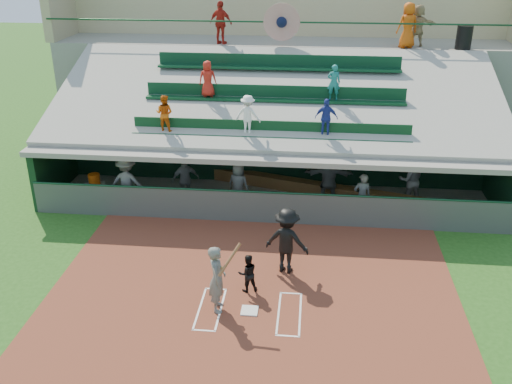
# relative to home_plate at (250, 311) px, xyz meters

# --- Properties ---
(ground) EXTENTS (100.00, 100.00, 0.00)m
(ground) POSITION_rel_home_plate_xyz_m (0.00, 0.00, -0.04)
(ground) COLOR #214E15
(ground) RESTS_ON ground
(dirt_slab) EXTENTS (11.00, 9.00, 0.02)m
(dirt_slab) POSITION_rel_home_plate_xyz_m (0.00, 0.50, -0.03)
(dirt_slab) COLOR maroon
(dirt_slab) RESTS_ON ground
(home_plate) EXTENTS (0.43, 0.43, 0.03)m
(home_plate) POSITION_rel_home_plate_xyz_m (0.00, 0.00, 0.00)
(home_plate) COLOR silver
(home_plate) RESTS_ON dirt_slab
(batters_box_chalk) EXTENTS (2.65, 1.85, 0.01)m
(batters_box_chalk) POSITION_rel_home_plate_xyz_m (0.00, 0.00, -0.01)
(batters_box_chalk) COLOR white
(batters_box_chalk) RESTS_ON dirt_slab
(dugout_floor) EXTENTS (16.00, 3.50, 0.04)m
(dugout_floor) POSITION_rel_home_plate_xyz_m (0.00, 6.75, -0.02)
(dugout_floor) COLOR #99958B
(dugout_floor) RESTS_ON ground
(concourse_slab) EXTENTS (20.00, 3.00, 4.60)m
(concourse_slab) POSITION_rel_home_plate_xyz_m (0.00, 13.50, 2.26)
(concourse_slab) COLOR gray
(concourse_slab) RESTS_ON ground
(grandstand) EXTENTS (20.40, 10.40, 7.80)m
(grandstand) POSITION_rel_home_plate_xyz_m (-0.01, 10.51, 2.23)
(grandstand) COLOR #4D524D
(grandstand) RESTS_ON ground
(batter_at_plate) EXTENTS (0.88, 0.77, 1.95)m
(batter_at_plate) POSITION_rel_home_plate_xyz_m (-0.82, 0.03, 0.90)
(batter_at_plate) COLOR #565853
(batter_at_plate) RESTS_ON dirt_slab
(catcher) EXTENTS (0.64, 0.57, 1.09)m
(catcher) POSITION_rel_home_plate_xyz_m (-0.15, 0.93, 0.53)
(catcher) COLOR black
(catcher) RESTS_ON dirt_slab
(home_umpire) EXTENTS (1.40, 1.01, 1.95)m
(home_umpire) POSITION_rel_home_plate_xyz_m (0.83, 2.06, 0.96)
(home_umpire) COLOR black
(home_umpire) RESTS_ON dirt_slab
(dugout_bench) EXTENTS (14.40, 4.67, 0.45)m
(dugout_bench) POSITION_rel_home_plate_xyz_m (-0.11, 7.95, 0.23)
(dugout_bench) COLOR olive
(dugout_bench) RESTS_ON dugout_floor
(white_table) EXTENTS (0.87, 0.78, 0.63)m
(white_table) POSITION_rel_home_plate_xyz_m (-6.26, 6.02, 0.32)
(white_table) COLOR white
(white_table) RESTS_ON dugout_floor
(water_cooler) EXTENTS (0.41, 0.41, 0.41)m
(water_cooler) POSITION_rel_home_plate_xyz_m (-6.25, 6.02, 0.84)
(water_cooler) COLOR #E4580D
(water_cooler) RESTS_ON white_table
(dugout_player_a) EXTENTS (1.28, 0.77, 1.93)m
(dugout_player_a) POSITION_rel_home_plate_xyz_m (-4.89, 5.59, 0.97)
(dugout_player_a) COLOR #595B56
(dugout_player_a) RESTS_ON dugout_floor
(dugout_player_b) EXTENTS (1.07, 0.79, 1.69)m
(dugout_player_b) POSITION_rel_home_plate_xyz_m (-3.02, 6.36, 0.85)
(dugout_player_b) COLOR #5F625D
(dugout_player_b) RESTS_ON dugout_floor
(dugout_player_c) EXTENTS (0.91, 0.74, 1.60)m
(dugout_player_c) POSITION_rel_home_plate_xyz_m (-1.08, 6.16, 0.81)
(dugout_player_c) COLOR #5D5F5A
(dugout_player_c) RESTS_ON dugout_floor
(dugout_player_d) EXTENTS (1.75, 0.56, 1.88)m
(dugout_player_d) POSITION_rel_home_plate_xyz_m (2.08, 6.92, 0.95)
(dugout_player_d) COLOR #565954
(dugout_player_d) RESTS_ON dugout_floor
(dugout_player_e) EXTENTS (0.64, 0.47, 1.61)m
(dugout_player_e) POSITION_rel_home_plate_xyz_m (3.17, 5.64, 0.81)
(dugout_player_e) COLOR #555853
(dugout_player_e) RESTS_ON dugout_floor
(dugout_player_f) EXTENTS (0.90, 0.72, 1.80)m
(dugout_player_f) POSITION_rel_home_plate_xyz_m (4.96, 6.97, 0.91)
(dugout_player_f) COLOR #60635D
(dugout_player_f) RESTS_ON dugout_floor
(trash_bin) EXTENTS (0.62, 0.62, 0.94)m
(trash_bin) POSITION_rel_home_plate_xyz_m (7.36, 12.22, 5.03)
(trash_bin) COLOR black
(trash_bin) RESTS_ON concourse_slab
(concourse_staff_a) EXTENTS (1.12, 0.78, 1.76)m
(concourse_staff_a) POSITION_rel_home_plate_xyz_m (-2.58, 12.43, 5.45)
(concourse_staff_a) COLOR #AC1D13
(concourse_staff_a) RESTS_ON concourse_slab
(concourse_staff_b) EXTENTS (1.02, 0.83, 1.80)m
(concourse_staff_b) POSITION_rel_home_plate_xyz_m (5.11, 12.33, 5.46)
(concourse_staff_b) COLOR #C34C0B
(concourse_staff_b) RESTS_ON concourse_slab
(concourse_staff_c) EXTENTS (1.59, 0.59, 1.68)m
(concourse_staff_c) POSITION_rel_home_plate_xyz_m (5.57, 12.78, 5.41)
(concourse_staff_c) COLOR tan
(concourse_staff_c) RESTS_ON concourse_slab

